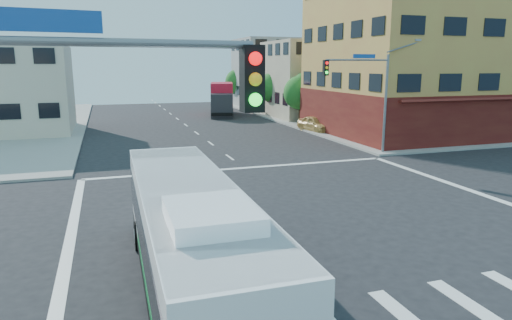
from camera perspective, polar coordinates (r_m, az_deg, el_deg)
name	(u,v)px	position (r m, az deg, el deg)	size (l,w,h in m)	color
ground	(308,215)	(19.77, 6.54, -6.84)	(120.00, 120.00, 0.00)	black
sidewalk_ne	(434,111)	(67.70, 21.39, 5.77)	(50.00, 50.00, 0.15)	gray
corner_building_ne	(425,69)	(45.12, 20.39, 10.60)	(18.10, 15.44, 14.00)	#BC9843
building_east_near	(320,80)	(56.74, 7.98, 9.93)	(12.06, 10.06, 9.00)	tan
building_east_far	(279,73)	(69.57, 2.84, 10.78)	(12.06, 10.06, 10.00)	#989793
building_west	(0,90)	(47.88, -29.39, 7.60)	(12.06, 10.06, 8.00)	beige
signal_mast_ne	(366,84)	(32.44, 13.63, 9.19)	(7.91, 1.13, 8.07)	slate
signal_mast_sw	(16,171)	(6.58, -27.85, -1.26)	(7.91, 1.01, 8.07)	slate
street_tree_a	(301,91)	(49.15, 5.70, 8.64)	(3.60, 3.60, 5.53)	#322212
street_tree_b	(275,86)	(56.55, 2.39, 9.27)	(3.80, 3.80, 5.79)	#322212
street_tree_c	(255,85)	(64.11, -0.15, 9.32)	(3.40, 3.40, 5.29)	#322212
street_tree_d	(239,80)	(71.73, -2.16, 9.92)	(4.00, 4.00, 6.03)	#322212
transit_bus	(190,238)	(12.60, -8.25, -9.67)	(2.77, 11.90, 3.51)	black
box_truck	(222,100)	(57.86, -4.28, 7.51)	(4.69, 9.29, 4.02)	#26262B
parked_car	(316,124)	(43.98, 7.46, 4.50)	(1.77, 4.39, 1.50)	tan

